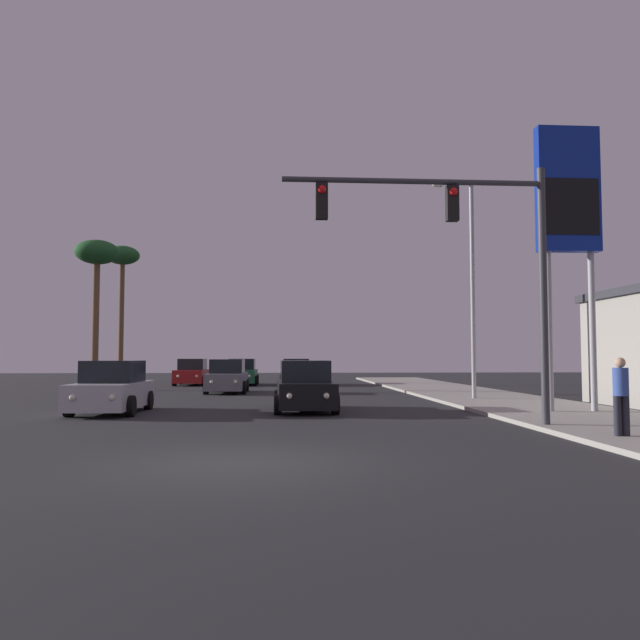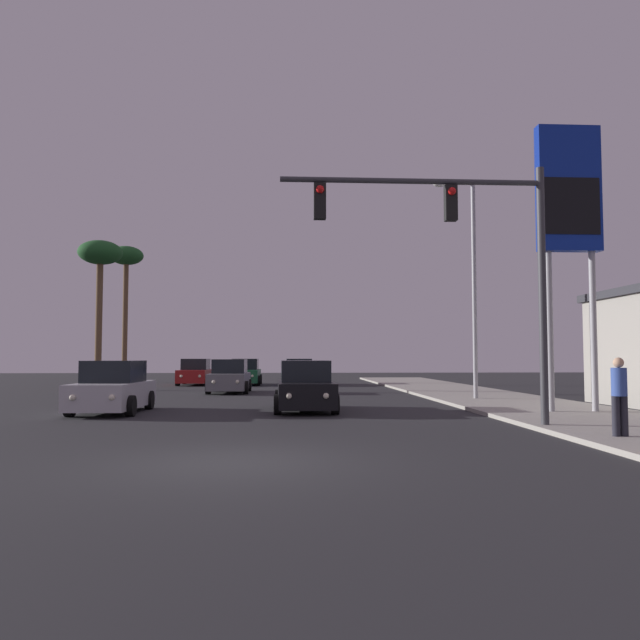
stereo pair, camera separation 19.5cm
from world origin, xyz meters
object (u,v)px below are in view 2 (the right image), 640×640
(car_blue, at_px, (299,373))
(pedestrian_on_sidewalk, at_px, (619,393))
(car_black, at_px, (305,388))
(car_grey, at_px, (230,378))
(street_lamp, at_px, (471,276))
(car_green, at_px, (245,373))
(traffic_light_mast, at_px, (468,242))
(palm_tree_mid, at_px, (100,260))
(car_silver, at_px, (113,389))
(car_red, at_px, (196,373))
(palm_tree_far, at_px, (126,264))
(gas_station_sign, at_px, (569,204))

(car_blue, distance_m, pedestrian_on_sidewalk, 28.08)
(car_black, height_order, car_blue, same)
(car_grey, xyz_separation_m, street_lamp, (10.41, -6.64, 4.36))
(car_black, height_order, car_green, same)
(traffic_light_mast, height_order, palm_tree_mid, palm_tree_mid)
(car_black, distance_m, car_silver, 6.25)
(car_green, distance_m, car_silver, 20.20)
(car_red, distance_m, car_silver, 19.94)
(car_black, xyz_separation_m, palm_tree_far, (-12.03, 23.87, 7.66))
(car_green, bearing_deg, car_black, 100.04)
(gas_station_sign, distance_m, palm_tree_mid, 24.90)
(car_grey, xyz_separation_m, palm_tree_far, (-8.56, 13.11, 7.66))
(gas_station_sign, height_order, pedestrian_on_sidewalk, gas_station_sign)
(car_black, distance_m, pedestrian_on_sidewalk, 10.27)
(car_black, height_order, traffic_light_mast, traffic_light_mast)
(car_silver, bearing_deg, pedestrian_on_sidewalk, 150.61)
(traffic_light_mast, relative_size, street_lamp, 0.75)
(car_grey, bearing_deg, street_lamp, 148.65)
(car_black, distance_m, traffic_light_mast, 7.93)
(car_silver, relative_size, street_lamp, 0.48)
(car_black, bearing_deg, car_silver, 2.24)
(car_blue, relative_size, pedestrian_on_sidewalk, 2.60)
(car_red, height_order, palm_tree_mid, palm_tree_mid)
(gas_station_sign, bearing_deg, car_black, 166.45)
(car_black, bearing_deg, pedestrian_on_sidewalk, 127.83)
(car_black, xyz_separation_m, car_blue, (0.20, 19.38, 0.00))
(car_red, bearing_deg, car_black, 109.17)
(car_grey, distance_m, car_blue, 9.37)
(car_green, relative_size, car_blue, 1.00)
(car_blue, distance_m, palm_tree_mid, 13.95)
(car_red, xyz_separation_m, gas_station_sign, (14.69, -21.57, 5.86))
(car_red, bearing_deg, street_lamp, 131.87)
(car_red, relative_size, car_blue, 1.00)
(pedestrian_on_sidewalk, bearing_deg, gas_station_sign, 73.07)
(car_black, height_order, palm_tree_mid, palm_tree_mid)
(palm_tree_mid, bearing_deg, car_grey, -22.68)
(car_silver, distance_m, pedestrian_on_sidewalk, 14.80)
(car_grey, relative_size, car_red, 1.00)
(car_grey, bearing_deg, palm_tree_far, -55.71)
(palm_tree_mid, bearing_deg, car_silver, -71.80)
(car_silver, bearing_deg, car_red, -87.81)
(car_silver, distance_m, palm_tree_mid, 16.28)
(car_green, relative_size, gas_station_sign, 0.48)
(car_black, relative_size, car_blue, 1.00)
(car_red, bearing_deg, car_grey, 109.54)
(car_black, relative_size, gas_station_sign, 0.48)
(car_green, relative_size, street_lamp, 0.48)
(car_black, distance_m, car_grey, 11.30)
(car_green, relative_size, pedestrian_on_sidewalk, 2.59)
(car_red, relative_size, pedestrian_on_sidewalk, 2.59)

